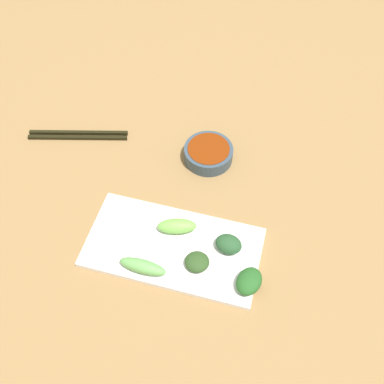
# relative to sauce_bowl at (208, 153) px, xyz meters

# --- Properties ---
(tabletop) EXTENTS (2.10, 2.10, 0.02)m
(tabletop) POSITION_rel_sauce_bowl_xyz_m (0.13, -0.03, -0.03)
(tabletop) COLOR olive
(tabletop) RESTS_ON ground
(sauce_bowl) EXTENTS (0.11, 0.11, 0.03)m
(sauce_bowl) POSITION_rel_sauce_bowl_xyz_m (0.00, 0.00, 0.00)
(sauce_bowl) COLOR #354555
(sauce_bowl) RESTS_ON tabletop
(serving_plate) EXTENTS (0.17, 0.33, 0.01)m
(serving_plate) POSITION_rel_sauce_bowl_xyz_m (0.24, -0.01, -0.01)
(serving_plate) COLOR white
(serving_plate) RESTS_ON tabletop
(broccoli_leafy_0) EXTENTS (0.07, 0.06, 0.03)m
(broccoli_leafy_0) POSITION_rel_sauce_bowl_xyz_m (0.28, 0.14, 0.01)
(broccoli_leafy_0) COLOR #245822
(broccoli_leafy_0) RESTS_ON serving_plate
(broccoli_stalk_1) EXTENTS (0.03, 0.09, 0.02)m
(broccoli_stalk_1) POSITION_rel_sauce_bowl_xyz_m (0.30, -0.05, 0.01)
(broccoli_stalk_1) COLOR #65A254
(broccoli_stalk_1) RESTS_ON serving_plate
(broccoli_stalk_2) EXTENTS (0.05, 0.08, 0.03)m
(broccoli_stalk_2) POSITION_rel_sauce_bowl_xyz_m (0.20, -0.01, 0.01)
(broccoli_stalk_2) COLOR #74B44B
(broccoli_stalk_2) RESTS_ON serving_plate
(broccoli_leafy_3) EXTENTS (0.05, 0.06, 0.03)m
(broccoli_leafy_3) POSITION_rel_sauce_bowl_xyz_m (0.22, 0.09, 0.01)
(broccoli_leafy_3) COLOR #264E2A
(broccoli_leafy_3) RESTS_ON serving_plate
(broccoli_leafy_4) EXTENTS (0.05, 0.05, 0.02)m
(broccoli_leafy_4) POSITION_rel_sauce_bowl_xyz_m (0.27, 0.04, 0.00)
(broccoli_leafy_4) COLOR #2C481F
(broccoli_leafy_4) RESTS_ON serving_plate
(chopsticks) EXTENTS (0.08, 0.23, 0.01)m
(chopsticks) POSITION_rel_sauce_bowl_xyz_m (0.01, -0.31, -0.01)
(chopsticks) COLOR black
(chopsticks) RESTS_ON tabletop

